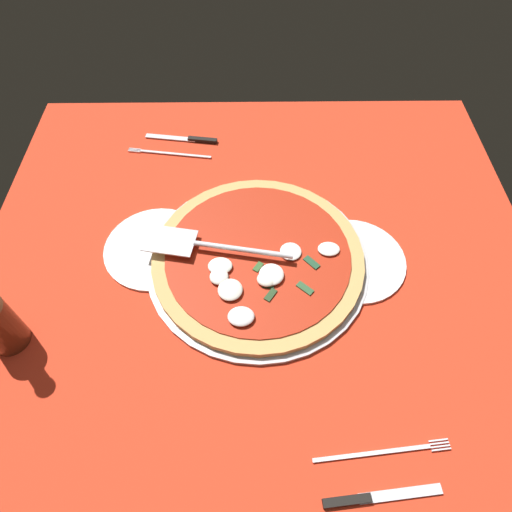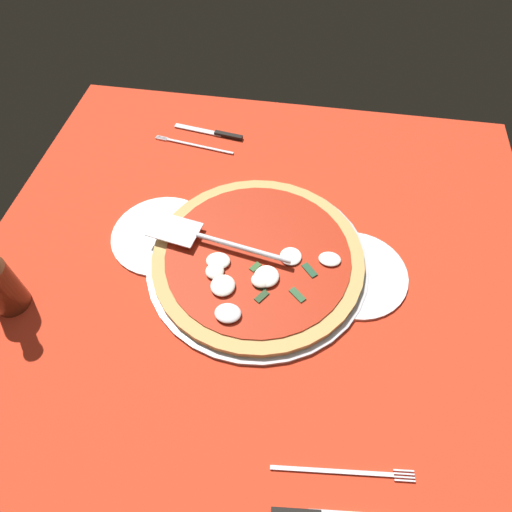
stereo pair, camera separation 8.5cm
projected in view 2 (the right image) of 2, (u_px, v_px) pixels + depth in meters
The scene contains 8 objects.
ground_plane at pixel (255, 277), 84.93cm from camera, with size 110.10×110.10×0.80cm, color red.
pizza_pan at pixel (256, 261), 85.97cm from camera, with size 43.15×43.15×1.17cm, color #B4B5BB.
dinner_plate_left at pixel (162, 235), 89.83cm from camera, with size 20.55×20.55×1.00cm, color white.
dinner_plate_right at pixel (355, 274), 84.22cm from camera, with size 20.10×20.10×1.00cm, color white.
pizza at pixel (256, 258), 84.58cm from camera, with size 40.88×40.88×2.96cm.
pizza_server at pixel (208, 238), 84.31cm from camera, with size 28.89×8.82×1.00cm.
place_setting_near at pixel (331, 494), 62.31cm from camera, with size 20.91×14.29×1.40cm.
place_setting_far at pixel (205, 140), 107.62cm from camera, with size 22.43×15.17×1.40cm.
Camera 2 is at (7.52, -46.02, 70.69)cm, focal length 30.81 mm.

